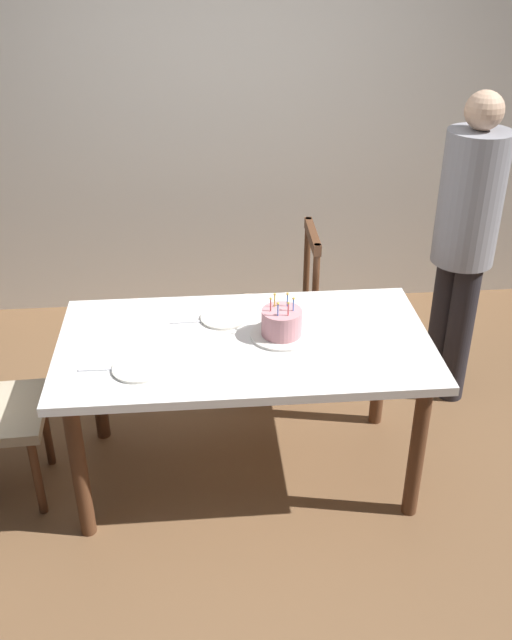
% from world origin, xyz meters
% --- Properties ---
extents(ground, '(6.40, 6.40, 0.00)m').
position_xyz_m(ground, '(0.00, 0.00, 0.00)').
color(ground, brown).
extents(back_wall, '(6.40, 0.10, 2.60)m').
position_xyz_m(back_wall, '(0.00, 1.85, 1.30)').
color(back_wall, beige).
rests_on(back_wall, ground).
extents(dining_table, '(1.66, 0.88, 0.75)m').
position_xyz_m(dining_table, '(0.00, 0.00, 0.66)').
color(dining_table, white).
rests_on(dining_table, ground).
extents(birthday_cake, '(0.28, 0.28, 0.20)m').
position_xyz_m(birthday_cake, '(0.17, 0.02, 0.81)').
color(birthday_cake, silver).
rests_on(birthday_cake, dining_table).
extents(plate_near_celebrant, '(0.22, 0.22, 0.01)m').
position_xyz_m(plate_near_celebrant, '(-0.46, -0.20, 0.76)').
color(plate_near_celebrant, silver).
rests_on(plate_near_celebrant, dining_table).
extents(plate_far_side, '(0.22, 0.22, 0.01)m').
position_xyz_m(plate_far_side, '(-0.08, 0.20, 0.76)').
color(plate_far_side, silver).
rests_on(plate_far_side, dining_table).
extents(fork_near_celebrant, '(0.18, 0.02, 0.01)m').
position_xyz_m(fork_near_celebrant, '(-0.62, -0.19, 0.76)').
color(fork_near_celebrant, silver).
rests_on(fork_near_celebrant, dining_table).
extents(fork_far_side, '(0.18, 0.02, 0.01)m').
position_xyz_m(fork_far_side, '(-0.24, 0.18, 0.76)').
color(fork_far_side, silver).
rests_on(fork_far_side, dining_table).
extents(chair_spindle_back, '(0.45, 0.45, 0.95)m').
position_xyz_m(chair_spindle_back, '(0.25, 0.76, 0.46)').
color(chair_spindle_back, tan).
rests_on(chair_spindle_back, ground).
extents(person_guest, '(0.32, 0.32, 1.69)m').
position_xyz_m(person_guest, '(1.18, 0.60, 0.97)').
color(person_guest, '#262328').
rests_on(person_guest, ground).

